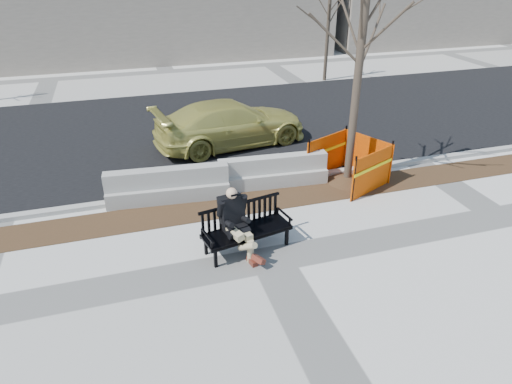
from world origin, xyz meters
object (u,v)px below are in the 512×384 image
at_px(jersey_barrier_left, 169,199).
at_px(jersey_barrier_right, 273,184).
at_px(seated_man, 235,251).
at_px(tree_fence, 347,182).
at_px(sedan, 232,144).
at_px(bench, 247,249).

relative_size(jersey_barrier_left, jersey_barrier_right, 1.04).
height_order(seated_man, jersey_barrier_right, seated_man).
xyz_separation_m(tree_fence, jersey_barrier_right, (-2.15, 0.49, 0.00)).
relative_size(tree_fence, sedan, 1.25).
bearing_deg(tree_fence, bench, -147.16).
distance_m(seated_man, jersey_barrier_right, 3.49).
height_order(seated_man, sedan, seated_man).
height_order(jersey_barrier_left, jersey_barrier_right, jersey_barrier_left).
xyz_separation_m(seated_man, jersey_barrier_left, (-1.13, 2.90, 0.00)).
distance_m(tree_fence, jersey_barrier_right, 2.21).
bearing_deg(jersey_barrier_right, sedan, 100.40).
height_order(sedan, jersey_barrier_right, sedan).
distance_m(seated_man, tree_fence, 4.73).
bearing_deg(jersey_barrier_right, seated_man, -119.02).
xyz_separation_m(seated_man, sedan, (1.52, 6.32, 0.00)).
bearing_deg(jersey_barrier_left, sedan, 57.22).
distance_m(sedan, jersey_barrier_left, 4.33).
bearing_deg(bench, jersey_barrier_right, 49.61).
relative_size(seated_man, tree_fence, 0.24).
height_order(bench, seated_man, seated_man).
xyz_separation_m(tree_fence, sedan, (-2.54, 3.88, 0.00)).
height_order(sedan, jersey_barrier_left, sedan).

